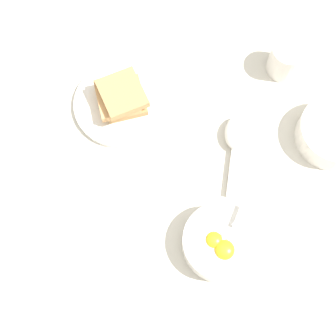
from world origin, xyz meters
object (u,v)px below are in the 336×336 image
at_px(toast_plate, 122,104).
at_px(toast_sandwich, 121,96).
at_px(egg_bowl, 221,242).
at_px(drinking_cup, 287,59).
at_px(congee_bowl, 335,132).
at_px(soup_spoon, 238,139).

height_order(toast_plate, toast_sandwich, toast_sandwich).
bearing_deg(toast_plate, toast_sandwich, -152.24).
relative_size(toast_plate, toast_sandwich, 1.52).
distance_m(egg_bowl, drinking_cup, 0.39).
height_order(toast_sandwich, drinking_cup, drinking_cup).
relative_size(toast_sandwich, congee_bowl, 0.89).
bearing_deg(soup_spoon, egg_bowl, 112.90).
distance_m(egg_bowl, congee_bowl, 0.30).
xyz_separation_m(egg_bowl, congee_bowl, (-0.07, -0.30, 0.00)).
bearing_deg(toast_sandwich, egg_bowl, 157.45).
height_order(toast_sandwich, soup_spoon, toast_sandwich).
bearing_deg(drinking_cup, toast_plate, 48.81).
distance_m(toast_sandwich, soup_spoon, 0.24).
relative_size(toast_sandwich, drinking_cup, 1.80).
distance_m(egg_bowl, toast_sandwich, 0.33).
bearing_deg(toast_sandwich, soup_spoon, -165.23).
bearing_deg(drinking_cup, toast_sandwich, 48.93).
relative_size(egg_bowl, toast_plate, 0.78).
xyz_separation_m(egg_bowl, drinking_cup, (0.09, -0.38, 0.01)).
bearing_deg(egg_bowl, congee_bowl, -102.46).
relative_size(soup_spoon, congee_bowl, 1.16).
xyz_separation_m(egg_bowl, toast_sandwich, (0.31, -0.13, 0.01)).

